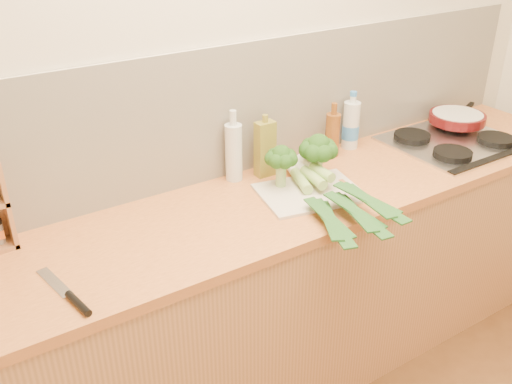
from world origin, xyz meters
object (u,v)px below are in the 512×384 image
(chopping_board, at_px, (310,193))
(chefs_knife, at_px, (72,298))
(skillet, at_px, (457,117))
(gas_hob, at_px, (454,140))

(chopping_board, xyz_separation_m, chefs_knife, (-0.98, -0.15, 0.00))
(chopping_board, xyz_separation_m, skillet, (1.03, 0.15, 0.06))
(chefs_knife, relative_size, skillet, 0.80)
(gas_hob, xyz_separation_m, chefs_knife, (-1.86, -0.18, -0.01))
(chopping_board, bearing_deg, skillet, 19.50)
(chopping_board, bearing_deg, chefs_knife, -160.26)
(chopping_board, bearing_deg, gas_hob, 13.45)
(gas_hob, relative_size, skillet, 1.52)
(gas_hob, distance_m, chopping_board, 0.88)
(chopping_board, height_order, chefs_knife, chefs_knife)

